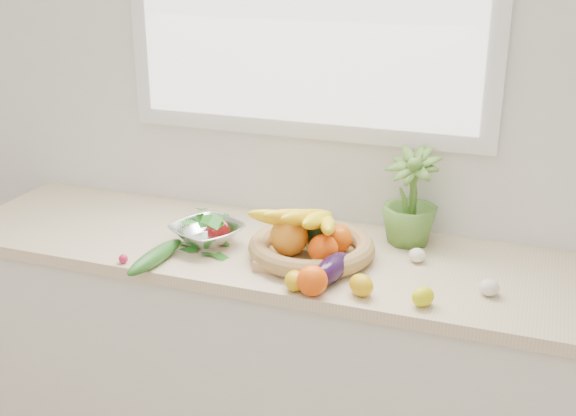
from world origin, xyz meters
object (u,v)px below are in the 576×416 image
(apple, at_px, (217,228))
(potted_herb, at_px, (410,198))
(cucumber, at_px, (155,257))
(fruit_basket, at_px, (311,241))
(eggplant, at_px, (332,268))
(colander_with_spinach, at_px, (207,228))

(apple, distance_m, potted_herb, 0.65)
(cucumber, height_order, potted_herb, potted_herb)
(apple, bearing_deg, potted_herb, 16.69)
(cucumber, xyz_separation_m, fruit_basket, (0.43, 0.22, 0.03))
(eggplant, distance_m, potted_herb, 0.41)
(potted_herb, bearing_deg, cucumber, -147.83)
(fruit_basket, bearing_deg, cucumber, -153.27)
(cucumber, relative_size, colander_with_spinach, 0.96)
(apple, relative_size, potted_herb, 0.21)
(eggplant, relative_size, fruit_basket, 0.37)
(fruit_basket, bearing_deg, colander_with_spinach, -175.34)
(apple, xyz_separation_m, eggplant, (0.46, -0.17, 0.00))
(apple, relative_size, cucumber, 0.25)
(apple, bearing_deg, colander_with_spinach, -93.44)
(fruit_basket, bearing_deg, apple, 173.51)
(potted_herb, bearing_deg, colander_with_spinach, -157.83)
(apple, height_order, colander_with_spinach, colander_with_spinach)
(apple, relative_size, colander_with_spinach, 0.24)
(eggplant, bearing_deg, cucumber, -171.30)
(colander_with_spinach, bearing_deg, potted_herb, 22.17)
(potted_herb, distance_m, colander_with_spinach, 0.67)
(eggplant, distance_m, cucumber, 0.55)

